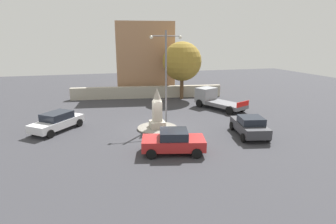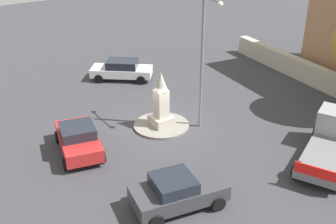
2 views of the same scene
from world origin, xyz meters
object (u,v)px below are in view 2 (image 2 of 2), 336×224
Objects in this scene: monument at (161,103)px; truck_grey_passing at (332,139)px; car_white_approaching at (122,70)px; streetlamp at (202,49)px; car_dark_grey_parked_right at (178,191)px; car_red_far_side at (78,139)px.

monument is 9.28m from truck_grey_passing.
monument is at bearing -12.44° from car_white_approaching.
monument reaches higher than truck_grey_passing.
streetlamp is 1.84× the size of car_dark_grey_parked_right.
streetlamp is at bearing 0.81° from car_white_approaching.
car_white_approaching is (-9.04, -0.13, -3.92)m from streetlamp.
streetlamp reaches higher than car_dark_grey_parked_right.
truck_grey_passing is (7.63, 10.51, 0.16)m from car_red_far_side.
streetlamp is at bearing -150.19° from truck_grey_passing.
car_dark_grey_parked_right is 6.69m from car_red_far_side.
truck_grey_passing reaches higher than car_dark_grey_parked_right.
car_white_approaching is at bearing -179.19° from streetlamp.
car_white_approaching is at bearing 167.56° from monument.
car_dark_grey_parked_right is 15.07m from car_white_approaching.
streetlamp is (1.24, 1.85, 3.17)m from monument.
streetlamp reaches higher than truck_grey_passing.
car_white_approaching is 15.74m from truck_grey_passing.
car_dark_grey_parked_right reaches higher than car_red_far_side.
truck_grey_passing reaches higher than car_white_approaching.
car_red_far_side is (7.67, -6.79, 0.00)m from car_white_approaching.
car_white_approaching is at bearing -166.35° from truck_grey_passing.
car_red_far_side reaches higher than car_white_approaching.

